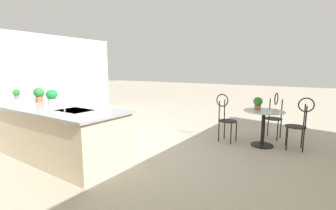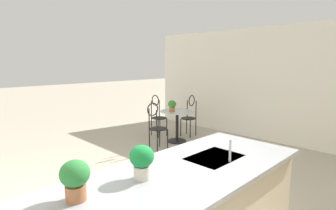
# 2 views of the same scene
# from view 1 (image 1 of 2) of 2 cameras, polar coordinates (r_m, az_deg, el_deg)

# --- Properties ---
(ground_plane) EXTENTS (40.00, 40.00, 0.00)m
(ground_plane) POSITION_cam_1_polar(r_m,az_deg,el_deg) (5.03, -14.53, -9.89)
(ground_plane) COLOR #B2A893
(wall_right) EXTENTS (0.12, 7.80, 2.70)m
(wall_right) POSITION_cam_1_polar(r_m,az_deg,el_deg) (8.46, -34.67, 5.65)
(wall_right) COLOR silver
(wall_right) RESTS_ON ground
(kitchen_island) EXTENTS (2.80, 1.06, 0.92)m
(kitchen_island) POSITION_cam_1_polar(r_m,az_deg,el_deg) (4.65, -25.11, -6.02)
(kitchen_island) COLOR beige
(kitchen_island) RESTS_ON ground
(bistro_table) EXTENTS (0.80, 0.80, 0.74)m
(bistro_table) POSITION_cam_1_polar(r_m,az_deg,el_deg) (5.23, 21.96, -4.45)
(bistro_table) COLOR black
(bistro_table) RESTS_ON ground
(chair_near_window) EXTENTS (0.41, 0.50, 1.04)m
(chair_near_window) POSITION_cam_1_polar(r_m,az_deg,el_deg) (5.92, 24.25, -1.85)
(chair_near_window) COLOR black
(chair_near_window) RESTS_ON ground
(chair_by_island) EXTENTS (0.51, 0.44, 1.04)m
(chair_by_island) POSITION_cam_1_polar(r_m,az_deg,el_deg) (5.26, 29.11, -3.44)
(chair_by_island) COLOR black
(chair_by_island) RESTS_ON ground
(chair_toward_desk) EXTENTS (0.50, 0.41, 1.04)m
(chair_toward_desk) POSITION_cam_1_polar(r_m,az_deg,el_deg) (5.30, 13.74, -2.48)
(chair_toward_desk) COLOR black
(chair_toward_desk) RESTS_ON ground
(sink_faucet) EXTENTS (0.02, 0.02, 0.22)m
(sink_faucet) POSITION_cam_1_polar(r_m,az_deg,el_deg) (3.99, -23.73, 0.03)
(sink_faucet) COLOR #B2B5BA
(sink_faucet) RESTS_ON kitchen_island
(writing_desk) EXTENTS (0.60, 1.20, 0.74)m
(writing_desk) POSITION_cam_1_polar(r_m,az_deg,el_deg) (8.09, -30.57, -0.10)
(writing_desk) COLOR white
(writing_desk) RESTS_ON ground
(potted_plant_on_table) EXTENTS (0.19, 0.19, 0.26)m
(potted_plant_on_table) POSITION_cam_1_polar(r_m,az_deg,el_deg) (5.21, 20.86, 0.54)
(potted_plant_on_table) COLOR #9E603D
(potted_plant_on_table) RESTS_ON bistro_table
(potted_plant_counter_near) EXTENTS (0.20, 0.20, 0.29)m
(potted_plant_counter_near) POSITION_cam_1_polar(r_m,az_deg,el_deg) (4.86, -26.22, 1.96)
(potted_plant_counter_near) COLOR beige
(potted_plant_counter_near) RESTS_ON kitchen_island
(potted_plant_counter_far) EXTENTS (0.21, 0.21, 0.29)m
(potted_plant_counter_far) POSITION_cam_1_polar(r_m,az_deg,el_deg) (5.37, -28.69, 2.38)
(potted_plant_counter_far) COLOR #9E603D
(potted_plant_counter_far) RESTS_ON kitchen_island
(potted_plant_on_desk) EXTENTS (0.20, 0.20, 0.28)m
(potted_plant_on_desk) POSITION_cam_1_polar(r_m,az_deg,el_deg) (7.79, -32.72, 2.36)
(potted_plant_on_desk) COLOR #7A669E
(potted_plant_on_desk) RESTS_ON writing_desk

